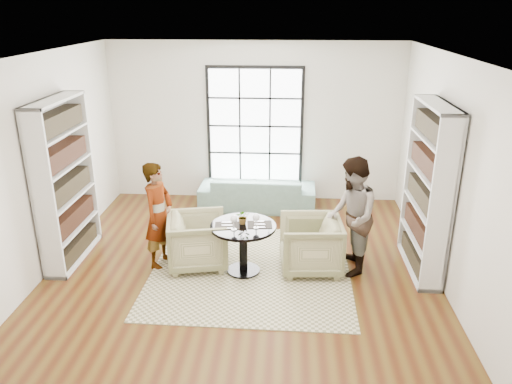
# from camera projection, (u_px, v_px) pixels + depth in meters

# --- Properties ---
(ground) EXTENTS (6.00, 6.00, 0.00)m
(ground) POSITION_uv_depth(u_px,v_px,m) (241.00, 272.00, 7.14)
(ground) COLOR #563D14
(room_shell) EXTENTS (6.00, 6.01, 6.00)m
(room_shell) POSITION_uv_depth(u_px,v_px,m) (244.00, 177.00, 7.21)
(room_shell) COLOR silver
(room_shell) RESTS_ON ground
(rug) EXTENTS (2.86, 2.86, 0.01)m
(rug) POSITION_uv_depth(u_px,v_px,m) (251.00, 270.00, 7.20)
(rug) COLOR beige
(rug) RESTS_ON ground
(pedestal_table) EXTENTS (0.92, 0.92, 0.73)m
(pedestal_table) POSITION_uv_depth(u_px,v_px,m) (243.00, 238.00, 6.96)
(pedestal_table) COLOR black
(pedestal_table) RESTS_ON ground
(sofa) EXTENTS (2.15, 0.88, 0.62)m
(sofa) POSITION_uv_depth(u_px,v_px,m) (257.00, 192.00, 9.32)
(sofa) COLOR gray
(sofa) RESTS_ON ground
(armchair_left) EXTENTS (1.00, 0.98, 0.77)m
(armchair_left) POSITION_uv_depth(u_px,v_px,m) (198.00, 241.00, 7.21)
(armchair_left) COLOR tan
(armchair_left) RESTS_ON ground
(armchair_right) EXTENTS (0.92, 0.89, 0.78)m
(armchair_right) POSITION_uv_depth(u_px,v_px,m) (310.00, 245.00, 7.09)
(armchair_right) COLOR tan
(armchair_right) RESTS_ON ground
(person_left) EXTENTS (0.52, 0.65, 1.56)m
(person_left) POSITION_uv_depth(u_px,v_px,m) (159.00, 215.00, 7.10)
(person_left) COLOR gray
(person_left) RESTS_ON ground
(person_right) EXTENTS (0.65, 0.83, 1.68)m
(person_right) POSITION_uv_depth(u_px,v_px,m) (351.00, 217.00, 6.90)
(person_right) COLOR gray
(person_right) RESTS_ON ground
(placemat_left) EXTENTS (0.36, 0.29, 0.01)m
(placemat_left) POSITION_uv_depth(u_px,v_px,m) (227.00, 226.00, 6.87)
(placemat_left) COLOR black
(placemat_left) RESTS_ON pedestal_table
(placemat_right) EXTENTS (0.36, 0.29, 0.01)m
(placemat_right) POSITION_uv_depth(u_px,v_px,m) (260.00, 225.00, 6.90)
(placemat_right) COLOR black
(placemat_right) RESTS_ON pedestal_table
(cutlery_left) EXTENTS (0.16, 0.23, 0.01)m
(cutlery_left) POSITION_uv_depth(u_px,v_px,m) (227.00, 225.00, 6.87)
(cutlery_left) COLOR silver
(cutlery_left) RESTS_ON placemat_left
(cutlery_right) EXTENTS (0.16, 0.23, 0.01)m
(cutlery_right) POSITION_uv_depth(u_px,v_px,m) (260.00, 224.00, 6.90)
(cutlery_right) COLOR silver
(cutlery_right) RESTS_ON placemat_right
(wine_glass_left) EXTENTS (0.10, 0.10, 0.21)m
(wine_glass_left) POSITION_uv_depth(u_px,v_px,m) (234.00, 219.00, 6.70)
(wine_glass_left) COLOR silver
(wine_glass_left) RESTS_ON pedestal_table
(wine_glass_right) EXTENTS (0.10, 0.10, 0.21)m
(wine_glass_right) POSITION_uv_depth(u_px,v_px,m) (256.00, 218.00, 6.75)
(wine_glass_right) COLOR silver
(wine_glass_right) RESTS_ON pedestal_table
(flower_centerpiece) EXTENTS (0.19, 0.17, 0.21)m
(flower_centerpiece) POSITION_uv_depth(u_px,v_px,m) (243.00, 217.00, 6.91)
(flower_centerpiece) COLOR gray
(flower_centerpiece) RESTS_ON pedestal_table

